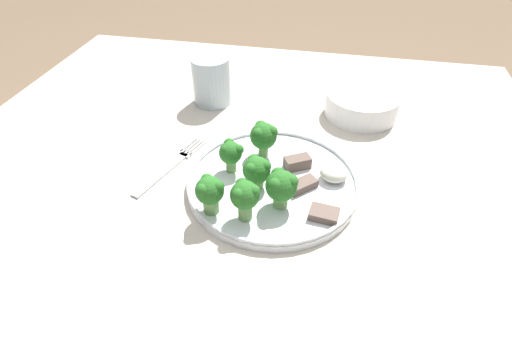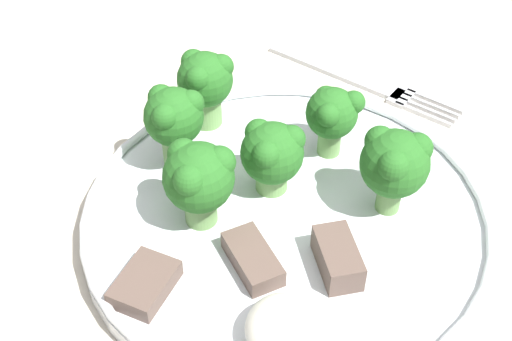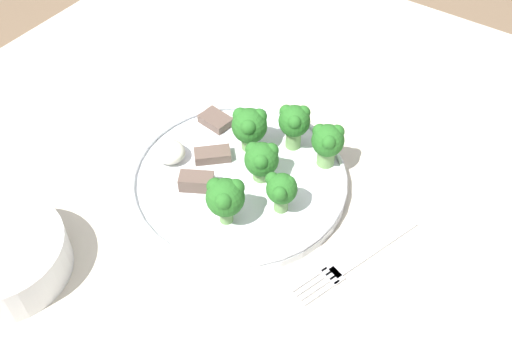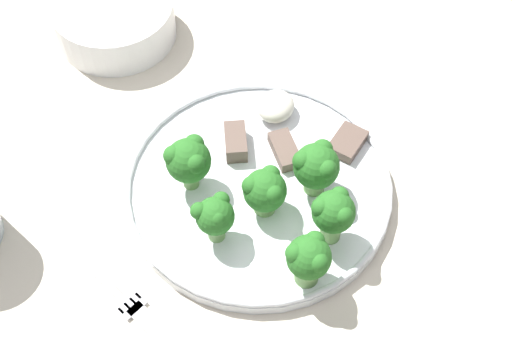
% 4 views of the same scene
% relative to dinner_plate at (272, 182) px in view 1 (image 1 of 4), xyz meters
% --- Properties ---
extents(table, '(1.06, 1.04, 0.75)m').
position_rel_dinner_plate_xyz_m(table, '(-0.06, 0.01, -0.11)').
color(table, beige).
rests_on(table, ground_plane).
extents(dinner_plate, '(0.26, 0.26, 0.02)m').
position_rel_dinner_plate_xyz_m(dinner_plate, '(0.00, 0.00, 0.00)').
color(dinner_plate, white).
rests_on(dinner_plate, table).
extents(fork, '(0.07, 0.17, 0.00)m').
position_rel_dinner_plate_xyz_m(fork, '(-0.17, 0.01, -0.01)').
color(fork, silver).
rests_on(fork, table).
extents(cream_bowl, '(0.14, 0.14, 0.05)m').
position_rel_dinner_plate_xyz_m(cream_bowl, '(0.13, 0.24, 0.01)').
color(cream_bowl, white).
rests_on(cream_bowl, table).
extents(drinking_glass, '(0.08, 0.08, 0.10)m').
position_rel_dinner_plate_xyz_m(drinking_glass, '(-0.16, 0.24, 0.03)').
color(drinking_glass, '#B2C1CC').
rests_on(drinking_glass, table).
extents(broccoli_floret_near_rim_left, '(0.04, 0.04, 0.06)m').
position_rel_dinner_plate_xyz_m(broccoli_floret_near_rim_left, '(-0.02, -0.08, 0.04)').
color(broccoli_floret_near_rim_left, '#709E56').
rests_on(broccoli_floret_near_rim_left, dinner_plate).
extents(broccoli_floret_center_left, '(0.04, 0.04, 0.06)m').
position_rel_dinner_plate_xyz_m(broccoli_floret_center_left, '(-0.03, 0.06, 0.04)').
color(broccoli_floret_center_left, '#709E56').
rests_on(broccoli_floret_center_left, dinner_plate).
extents(broccoli_floret_back_left, '(0.04, 0.04, 0.06)m').
position_rel_dinner_plate_xyz_m(broccoli_floret_back_left, '(-0.07, -0.08, 0.04)').
color(broccoli_floret_back_left, '#709E56').
rests_on(broccoli_floret_back_left, dinner_plate).
extents(broccoli_floret_front_left, '(0.04, 0.04, 0.05)m').
position_rel_dinner_plate_xyz_m(broccoli_floret_front_left, '(-0.07, 0.02, 0.04)').
color(broccoli_floret_front_left, '#709E56').
rests_on(broccoli_floret_front_left, dinner_plate).
extents(broccoli_floret_center_back, '(0.05, 0.04, 0.06)m').
position_rel_dinner_plate_xyz_m(broccoli_floret_center_back, '(0.02, -0.05, 0.04)').
color(broccoli_floret_center_back, '#709E56').
rests_on(broccoli_floret_center_back, dinner_plate).
extents(broccoli_floret_mid_cluster, '(0.04, 0.04, 0.05)m').
position_rel_dinner_plate_xyz_m(broccoli_floret_mid_cluster, '(-0.02, -0.02, 0.03)').
color(broccoli_floret_mid_cluster, '#709E56').
rests_on(broccoli_floret_mid_cluster, dinner_plate).
extents(meat_slice_front_slice, '(0.04, 0.03, 0.01)m').
position_rel_dinner_plate_xyz_m(meat_slice_front_slice, '(0.08, -0.06, 0.01)').
color(meat_slice_front_slice, brown).
rests_on(meat_slice_front_slice, dinner_plate).
extents(meat_slice_middle_slice, '(0.05, 0.04, 0.02)m').
position_rel_dinner_plate_xyz_m(meat_slice_middle_slice, '(0.03, 0.04, 0.01)').
color(meat_slice_middle_slice, brown).
rests_on(meat_slice_middle_slice, dinner_plate).
extents(meat_slice_rear_slice, '(0.05, 0.05, 0.01)m').
position_rel_dinner_plate_xyz_m(meat_slice_rear_slice, '(0.05, -0.01, 0.01)').
color(meat_slice_rear_slice, brown).
rests_on(meat_slice_rear_slice, dinner_plate).
extents(sauce_dollop, '(0.04, 0.04, 0.02)m').
position_rel_dinner_plate_xyz_m(sauce_dollop, '(0.09, 0.02, 0.01)').
color(sauce_dollop, silver).
rests_on(sauce_dollop, dinner_plate).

